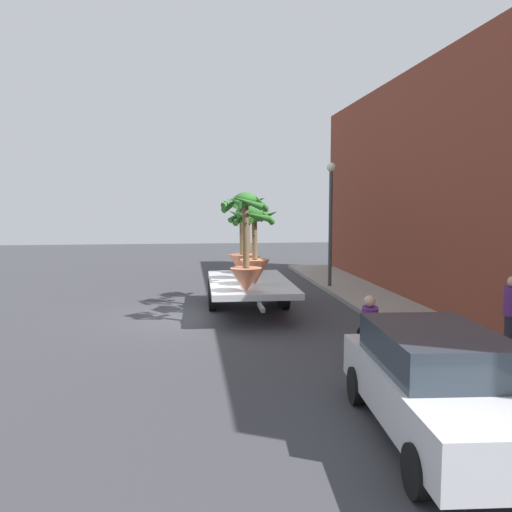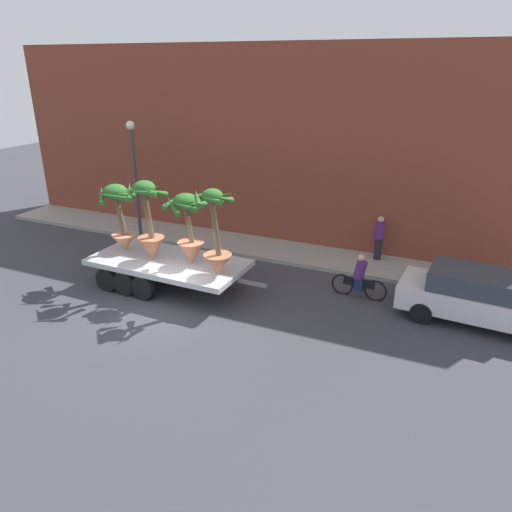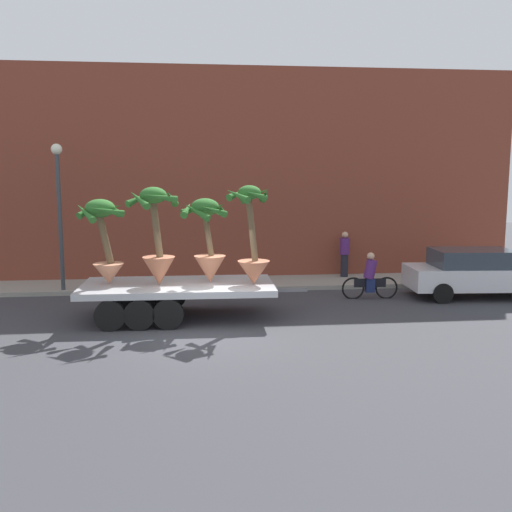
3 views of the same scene
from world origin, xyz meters
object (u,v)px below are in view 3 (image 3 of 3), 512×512
object	(u,v)px
parked_car	(477,272)
pedestrian_near_gate	(345,253)
potted_palm_front	(104,238)
cyclist	(370,278)
potted_palm_rear	(252,242)
potted_palm_middle	(157,241)
street_lamp	(59,198)
potted_palm_extra	(208,241)
flatbed_trailer	(169,291)

from	to	relation	value
parked_car	pedestrian_near_gate	distance (m)	4.87
potted_palm_front	cyclist	xyz separation A→B (m)	(8.10, 1.67, -1.59)
potted_palm_rear	cyclist	distance (m)	4.82
potted_palm_middle	pedestrian_near_gate	distance (m)	8.51
potted_palm_middle	cyclist	bearing A→B (deg)	16.71
cyclist	street_lamp	xyz separation A→B (m)	(-10.02, 1.81, 2.56)
pedestrian_near_gate	potted_palm_rear	bearing A→B (deg)	-127.28
potted_palm_extra	street_lamp	xyz separation A→B (m)	(-4.76, 3.57, 1.06)
potted_palm_rear	potted_palm_extra	bearing A→B (deg)	162.11
potted_palm_extra	parked_car	size ratio (longest dim) A/B	0.51
street_lamp	cyclist	bearing A→B (deg)	-10.23
potted_palm_front	potted_palm_rear	bearing A→B (deg)	-6.77
potted_palm_extra	cyclist	world-z (taller)	potted_palm_extra
parked_car	pedestrian_near_gate	size ratio (longest dim) A/B	2.74
potted_palm_rear	parked_car	distance (m)	7.95
potted_palm_front	parked_car	world-z (taller)	potted_palm_front
street_lamp	parked_car	bearing A→B (deg)	-8.29
flatbed_trailer	potted_palm_extra	distance (m)	1.78
potted_palm_rear	potted_palm_middle	distance (m)	2.60
potted_palm_rear	street_lamp	distance (m)	7.24
flatbed_trailer	parked_car	xyz separation A→B (m)	(9.88, 1.66, 0.07)
potted_palm_middle	street_lamp	xyz separation A→B (m)	(-3.37, 3.81, 1.02)
potted_palm_rear	potted_palm_front	xyz separation A→B (m)	(-4.04, 0.48, 0.10)
potted_palm_front	parked_car	size ratio (longest dim) A/B	0.50
parked_car	potted_palm_extra	bearing A→B (deg)	-169.72
potted_palm_front	pedestrian_near_gate	size ratio (longest dim) A/B	1.38
potted_palm_rear	street_lamp	xyz separation A→B (m)	(-5.97, 3.96, 1.08)
street_lamp	flatbed_trailer	bearing A→B (deg)	-44.63
pedestrian_near_gate	street_lamp	distance (m)	10.35
flatbed_trailer	potted_palm_middle	world-z (taller)	potted_palm_middle
potted_palm_front	potted_palm_extra	xyz separation A→B (m)	(2.83, -0.09, -0.09)
parked_car	street_lamp	distance (m)	13.91
potted_palm_rear	potted_palm_extra	world-z (taller)	potted_palm_rear
potted_palm_extra	pedestrian_near_gate	world-z (taller)	potted_palm_extra
cyclist	pedestrian_near_gate	xyz separation A→B (m)	(0.00, 3.18, 0.37)
flatbed_trailer	potted_palm_front	distance (m)	2.31
pedestrian_near_gate	street_lamp	size ratio (longest dim) A/B	0.35
potted_palm_rear	cyclist	size ratio (longest dim) A/B	1.48
potted_palm_extra	cyclist	bearing A→B (deg)	18.49
potted_palm_extra	pedestrian_near_gate	bearing A→B (deg)	43.15
potted_palm_middle	flatbed_trailer	bearing A→B (deg)	30.08
cyclist	parked_car	bearing A→B (deg)	-2.67
potted_palm_rear	potted_palm_extra	distance (m)	1.27
potted_palm_rear	potted_palm_front	size ratio (longest dim) A/B	1.16
flatbed_trailer	street_lamp	distance (m)	5.73
potted_palm_front	cyclist	world-z (taller)	potted_palm_front
flatbed_trailer	cyclist	world-z (taller)	cyclist
flatbed_trailer	potted_palm_rear	distance (m)	2.70
parked_car	street_lamp	bearing A→B (deg)	171.71
potted_palm_front	street_lamp	xyz separation A→B (m)	(-1.93, 3.48, 0.97)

